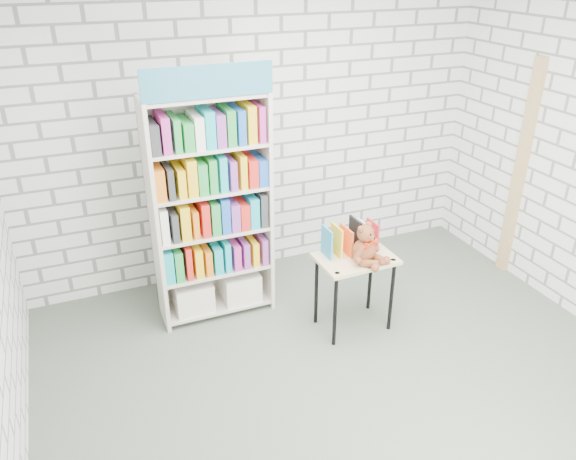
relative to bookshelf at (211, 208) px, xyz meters
name	(u,v)px	position (x,y,z in m)	size (l,w,h in m)	color
ground	(353,385)	(0.66, -1.36, -1.00)	(4.50, 4.50, 0.00)	#4F5A4C
room_shell	(369,158)	(0.66, -1.36, 0.79)	(4.52, 4.02, 2.81)	silver
bookshelf	(211,208)	(0.00, 0.00, 0.00)	(0.98, 0.38, 2.19)	beige
display_table	(355,267)	(1.01, -0.69, -0.42)	(0.64, 0.45, 0.68)	tan
table_books	(350,238)	(1.00, -0.59, -0.19)	(0.44, 0.20, 0.26)	teal
teddy_bear	(367,247)	(1.04, -0.78, -0.19)	(0.31, 0.30, 0.33)	brown
door_trim	(520,171)	(2.89, -0.41, 0.05)	(0.05, 0.12, 2.10)	tan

